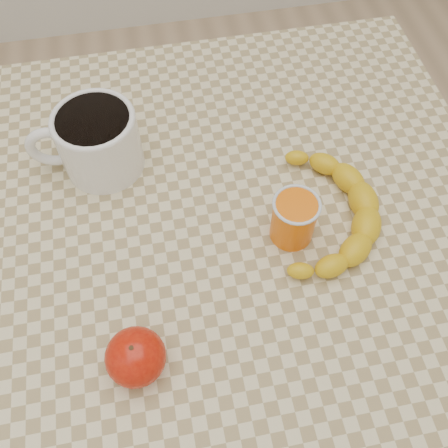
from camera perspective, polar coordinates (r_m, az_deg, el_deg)
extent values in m
plane|color=tan|center=(1.38, 0.00, -17.24)|extent=(3.00, 3.00, 0.00)
cube|color=beige|center=(0.69, 0.00, -1.75)|extent=(0.80, 0.80, 0.04)
cube|color=olive|center=(0.74, 0.00, -3.70)|extent=(0.74, 0.74, 0.06)
cylinder|color=olive|center=(1.23, -19.51, 0.69)|extent=(0.05, 0.05, 0.71)
cylinder|color=olive|center=(1.27, 12.66, 5.83)|extent=(0.05, 0.05, 0.71)
cylinder|color=white|center=(0.73, -14.04, 9.01)|extent=(0.12, 0.12, 0.09)
cylinder|color=black|center=(0.70, -14.77, 11.30)|extent=(0.10, 0.10, 0.01)
torus|color=white|center=(0.70, -14.85, 11.53)|extent=(0.11, 0.11, 0.01)
torus|color=white|center=(0.74, -19.05, 8.32)|extent=(0.07, 0.02, 0.07)
cylinder|color=orange|center=(0.65, 7.97, 0.51)|extent=(0.06, 0.06, 0.07)
torus|color=silver|center=(0.62, 8.34, 2.23)|extent=(0.06, 0.06, 0.00)
ellipsoid|color=#9D0E05|center=(0.58, -10.06, -14.73)|extent=(0.07, 0.07, 0.06)
cylinder|color=#382311|center=(0.56, -10.48, -13.90)|extent=(0.01, 0.01, 0.01)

